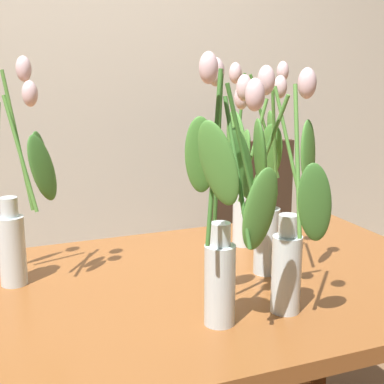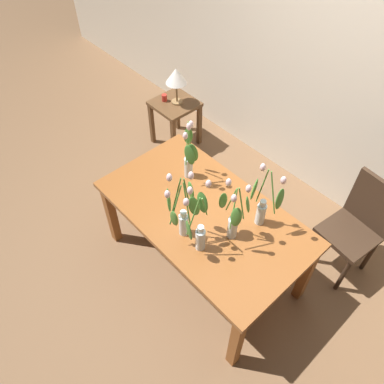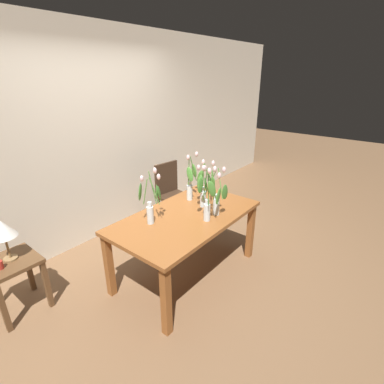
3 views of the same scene
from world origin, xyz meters
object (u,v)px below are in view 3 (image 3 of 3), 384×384
tulip_vase_3 (216,199)px  tulip_vase_2 (204,189)px  tulip_vase_1 (151,204)px  side_table (13,272)px  tulip_vase_4 (190,184)px  dining_table (186,223)px  tulip_vase_0 (209,198)px  table_lamp (2,230)px  pillar_candle (0,265)px  dining_chair (171,191)px

tulip_vase_3 → tulip_vase_2: bearing=67.6°
tulip_vase_1 → side_table: (-1.07, 0.75, -0.52)m
tulip_vase_1 → tulip_vase_4: 0.69m
dining_table → tulip_vase_0: (0.05, -0.25, 0.33)m
tulip_vase_3 → table_lamp: (-1.59, 1.16, -0.06)m
tulip_vase_0 → side_table: bearing=141.7°
tulip_vase_3 → side_table: tulip_vase_3 is taller
table_lamp → pillar_candle: (-0.11, -0.08, -0.27)m
tulip_vase_1 → tulip_vase_0: bearing=-46.1°
pillar_candle → tulip_vase_3: bearing=-32.5°
dining_table → tulip_vase_2: bearing=-1.8°
tulip_vase_2 → dining_chair: bearing=62.4°
dining_table → tulip_vase_1: 0.48m
dining_chair → pillar_candle: bearing=-177.6°
pillar_candle → dining_chair: bearing=2.4°
tulip_vase_2 → tulip_vase_4: tulip_vase_4 is taller
pillar_candle → tulip_vase_1: bearing=-30.6°
tulip_vase_1 → dining_chair: tulip_vase_1 is taller
dining_chair → pillar_candle: 2.29m
tulip_vase_0 → table_lamp: (-1.44, 1.18, -0.13)m
tulip_vase_4 → side_table: (-1.75, 0.69, -0.50)m
tulip_vase_2 → tulip_vase_3: bearing=-112.4°
tulip_vase_1 → tulip_vase_3: size_ratio=1.04×
tulip_vase_1 → pillar_candle: bearing=149.4°
tulip_vase_4 → dining_chair: (0.44, 0.72, -0.40)m
side_table → table_lamp: size_ratio=1.38×
dining_table → tulip_vase_3: size_ratio=2.90×
tulip_vase_0 → tulip_vase_1: (-0.39, 0.41, -0.03)m
tulip_vase_2 → dining_chair: (0.50, 0.95, -0.42)m
tulip_vase_3 → table_lamp: 1.97m
tulip_vase_2 → dining_table: bearing=178.2°
tulip_vase_1 → pillar_candle: (-1.17, 0.69, -0.36)m
tulip_vase_3 → table_lamp: bearing=143.8°
tulip_vase_4 → dining_chair: tulip_vase_4 is taller
tulip_vase_3 → pillar_candle: 2.04m
tulip_vase_1 → table_lamp: (-1.05, 0.77, -0.09)m
tulip_vase_1 → tulip_vase_2: 0.65m
tulip_vase_1 → tulip_vase_4: bearing=5.2°
dining_chair → pillar_candle: dining_chair is taller
table_lamp → dining_chair: bearing=0.4°
tulip_vase_0 → dining_chair: tulip_vase_0 is taller
tulip_vase_2 → dining_chair: tulip_vase_2 is taller
tulip_vase_4 → tulip_vase_3: bearing=-108.1°
dining_table → side_table: bearing=147.2°
dining_chair → tulip_vase_0: bearing=-121.7°
side_table → table_lamp: bearing=48.5°
tulip_vase_2 → table_lamp: tulip_vase_2 is taller
tulip_vase_2 → tulip_vase_1: bearing=165.0°
tulip_vase_4 → tulip_vase_2: bearing=-103.6°
tulip_vase_0 → dining_chair: bearing=58.3°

